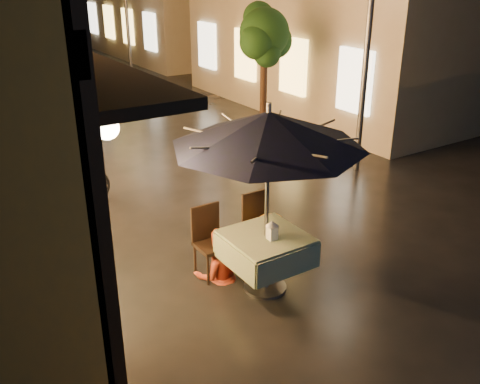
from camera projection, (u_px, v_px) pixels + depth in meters
ground at (304, 247)px, 7.98m from camera, size 90.00×90.00×0.00m
street_tree at (265, 37)px, 11.71m from camera, size 1.43×1.20×3.15m
streetlamp_near at (369, 21)px, 9.87m from camera, size 0.36×0.36×4.23m
cafe_table at (266, 249)px, 6.74m from camera, size 0.99×0.99×0.78m
patio_umbrella at (268, 129)px, 6.13m from camera, size 2.33×2.33×2.46m
cafe_chair_left at (209, 237)px, 7.13m from camera, size 0.42×0.42×0.97m
cafe_chair_right at (259, 223)px, 7.53m from camera, size 0.42×0.42×0.97m
table_lantern at (272, 229)px, 6.52m from camera, size 0.16×0.16×0.25m
person_orange at (218, 231)px, 6.96m from camera, size 0.80×0.70×1.39m
person_yellow at (272, 216)px, 7.32m from camera, size 0.96×0.60×1.43m
bicycle_0 at (57, 186)px, 8.92m from camera, size 1.87×0.76×0.96m
bicycle_1 at (46, 177)px, 9.40m from camera, size 1.50×0.45×0.89m
bicycle_2 at (29, 154)px, 10.62m from camera, size 1.61×0.73×0.81m
bicycle_3 at (31, 137)px, 11.23m from camera, size 1.84×0.63×1.08m
bicycle_4 at (34, 129)px, 12.21m from camera, size 1.67×1.08×0.83m
bicycle_5 at (9, 116)px, 12.98m from camera, size 1.64×0.94×0.95m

